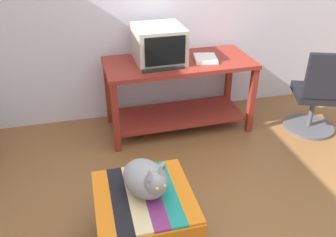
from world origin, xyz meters
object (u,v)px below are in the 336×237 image
keyboard (162,67)px  ottoman_with_blanket (145,220)px  cat (147,179)px  tv_monitor (159,44)px  desk (178,83)px  book (205,59)px  office_chair (317,98)px

keyboard → ottoman_with_blanket: bearing=-111.0°
keyboard → cat: (-0.40, -1.29, -0.21)m
tv_monitor → cat: size_ratio=1.13×
ottoman_with_blanket → cat: size_ratio=1.47×
desk → book: book is taller
tv_monitor → book: bearing=-13.0°
desk → keyboard: size_ratio=3.66×
tv_monitor → book: tv_monitor is taller
keyboard → cat: size_ratio=0.91×
desk → keyboard: keyboard is taller
desk → tv_monitor: (-0.19, 0.05, 0.40)m
cat → office_chair: bearing=9.2°
tv_monitor → ottoman_with_blanket: size_ratio=0.77×
desk → keyboard: 0.35m
desk → tv_monitor: tv_monitor is taller
tv_monitor → keyboard: size_ratio=1.23×
book → cat: book is taller
book → desk: bearing=-178.9°
desk → ottoman_with_blanket: (-0.63, -1.47, -0.29)m
keyboard → book: size_ratio=1.56×
desk → tv_monitor: bearing=164.1°
cat → office_chair: office_chair is taller
desk → book: size_ratio=5.71×
cat → desk: bearing=48.7°
ottoman_with_blanket → cat: 0.33m
office_chair → cat: bearing=47.6°
desk → book: (0.26, -0.04, 0.25)m
tv_monitor → keyboard: 0.25m
book → keyboard: bearing=-156.2°
cat → office_chair: size_ratio=0.49×
book → tv_monitor: bearing=178.9°
book → cat: 1.66m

